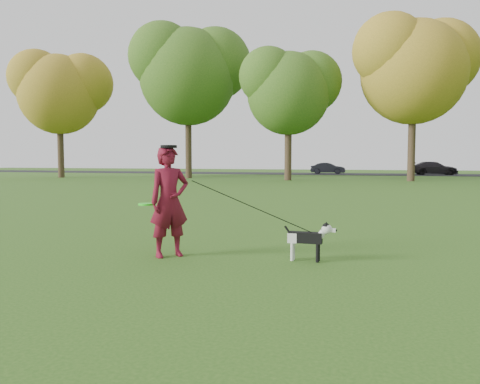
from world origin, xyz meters
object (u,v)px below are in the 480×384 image
(dog, at_px, (309,237))
(car_right, at_px, (434,168))
(man, at_px, (169,202))
(car_mid, at_px, (328,168))

(dog, height_order, car_right, car_right)
(man, bearing_deg, car_right, 33.14)
(car_right, bearing_deg, dog, 162.18)
(car_mid, bearing_deg, dog, -174.69)
(man, xyz_separation_m, car_right, (7.59, 39.93, -0.19))
(dog, height_order, car_mid, car_mid)
(car_mid, relative_size, car_right, 0.79)
(man, relative_size, dog, 2.18)
(man, bearing_deg, dog, -38.35)
(car_mid, distance_m, car_right, 9.59)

